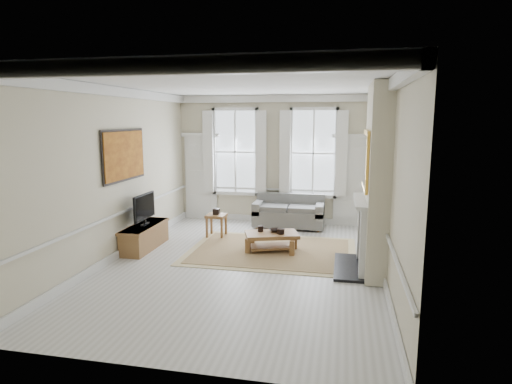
% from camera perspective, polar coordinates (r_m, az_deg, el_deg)
% --- Properties ---
extents(floor, '(7.20, 7.20, 0.00)m').
position_cam_1_polar(floor, '(8.38, -1.68, -9.65)').
color(floor, '#B7B5AD').
rests_on(floor, ground).
extents(ceiling, '(7.20, 7.20, 0.00)m').
position_cam_1_polar(ceiling, '(7.93, -1.80, 14.19)').
color(ceiling, white).
rests_on(ceiling, back_wall).
extents(back_wall, '(5.20, 0.00, 5.20)m').
position_cam_1_polar(back_wall, '(11.49, 2.40, 4.31)').
color(back_wall, beige).
rests_on(back_wall, floor).
extents(left_wall, '(0.00, 7.20, 7.20)m').
position_cam_1_polar(left_wall, '(8.94, -18.19, 2.29)').
color(left_wall, beige).
rests_on(left_wall, floor).
extents(right_wall, '(0.00, 7.20, 7.20)m').
position_cam_1_polar(right_wall, '(7.81, 17.17, 1.33)').
color(right_wall, beige).
rests_on(right_wall, floor).
extents(window_left, '(1.26, 0.20, 2.20)m').
position_cam_1_polar(window_left, '(11.64, -2.76, 5.37)').
color(window_left, '#B2BCC6').
rests_on(window_left, back_wall).
extents(window_right, '(1.26, 0.20, 2.20)m').
position_cam_1_polar(window_right, '(11.31, 7.65, 5.17)').
color(window_right, '#B2BCC6').
rests_on(window_right, back_wall).
extents(door_left, '(0.90, 0.08, 2.30)m').
position_cam_1_polar(door_left, '(12.02, -7.35, 1.84)').
color(door_left, silver).
rests_on(door_left, floor).
extents(door_right, '(0.90, 0.08, 2.30)m').
position_cam_1_polar(door_right, '(11.38, 12.60, 1.24)').
color(door_right, silver).
rests_on(door_right, floor).
extents(painting, '(0.05, 1.66, 1.06)m').
position_cam_1_polar(painting, '(9.15, -17.16, 4.71)').
color(painting, '#C37821').
rests_on(painting, left_wall).
extents(chimney_breast, '(0.35, 1.70, 3.38)m').
position_cam_1_polar(chimney_breast, '(7.99, 15.79, 1.58)').
color(chimney_breast, beige).
rests_on(chimney_breast, floor).
extents(hearth, '(0.55, 1.50, 0.05)m').
position_cam_1_polar(hearth, '(8.36, 12.31, -9.74)').
color(hearth, black).
rests_on(hearth, floor).
extents(fireplace, '(0.21, 1.45, 1.33)m').
position_cam_1_polar(fireplace, '(8.17, 13.89, -5.09)').
color(fireplace, silver).
rests_on(fireplace, floor).
extents(mirror, '(0.06, 1.26, 1.06)m').
position_cam_1_polar(mirror, '(7.94, 14.35, 4.14)').
color(mirror, gold).
rests_on(mirror, chimney_breast).
extents(sofa, '(1.79, 0.87, 0.85)m').
position_cam_1_polar(sofa, '(11.15, 4.43, -2.87)').
color(sofa, '#595957').
rests_on(sofa, floor).
extents(side_table, '(0.46, 0.46, 0.54)m').
position_cam_1_polar(side_table, '(10.23, -5.30, -3.59)').
color(side_table, brown).
rests_on(side_table, floor).
extents(rug, '(3.50, 2.60, 0.02)m').
position_cam_1_polar(rug, '(9.17, 2.09, -7.85)').
color(rug, olive).
rests_on(rug, floor).
extents(coffee_table, '(1.24, 0.95, 0.41)m').
position_cam_1_polar(coffee_table, '(9.08, 2.10, -5.94)').
color(coffee_table, brown).
rests_on(coffee_table, rug).
extents(ceramic_pot_a, '(0.12, 0.12, 0.12)m').
position_cam_1_polar(ceramic_pot_a, '(9.14, 0.61, -4.93)').
color(ceramic_pot_a, black).
rests_on(ceramic_pot_a, coffee_table).
extents(ceramic_pot_b, '(0.16, 0.16, 0.11)m').
position_cam_1_polar(ceramic_pot_b, '(8.97, 3.32, -5.25)').
color(ceramic_pot_b, black).
rests_on(ceramic_pot_b, coffee_table).
extents(bowl, '(0.33, 0.33, 0.06)m').
position_cam_1_polar(bowl, '(9.14, 2.52, -5.12)').
color(bowl, black).
rests_on(bowl, coffee_table).
extents(tv_stand, '(0.47, 1.47, 0.52)m').
position_cam_1_polar(tv_stand, '(9.62, -14.62, -5.79)').
color(tv_stand, brown).
rests_on(tv_stand, floor).
extents(tv, '(0.08, 0.90, 0.68)m').
position_cam_1_polar(tv, '(9.46, -14.66, -1.96)').
color(tv, black).
rests_on(tv, tv_stand).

